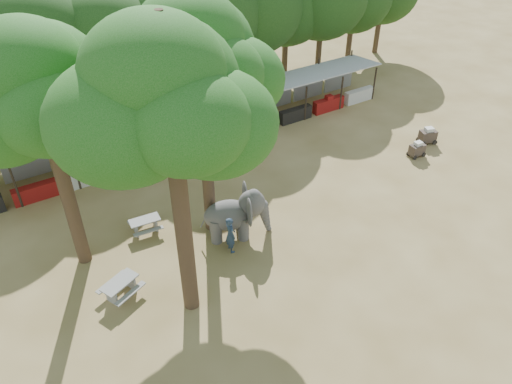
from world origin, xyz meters
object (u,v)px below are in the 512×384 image
yard_tree_center (163,101)px  yard_tree_left (35,94)px  picnic_table_far (145,224)px  elephant (237,214)px  picnic_table_near (121,286)px  yard_tree_back (195,61)px  cart_front (417,149)px  handler (230,235)px  cart_back (428,135)px

yard_tree_center → yard_tree_left: bearing=121.0°
picnic_table_far → elephant: bearing=-29.4°
yard_tree_center → picnic_table_near: bearing=139.7°
yard_tree_back → cart_front: (13.73, -0.80, -8.06)m
cart_front → handler: bearing=-171.6°
yard_tree_back → picnic_table_far: bearing=156.4°
elephant → picnic_table_far: 4.56m
yard_tree_back → yard_tree_left: bearing=170.5°
elephant → yard_tree_back: bearing=148.0°
yard_tree_back → handler: yard_tree_back is taller
cart_front → cart_back: size_ratio=0.81×
picnic_table_far → handler: bearing=-44.6°
yard_tree_left → cart_front: size_ratio=10.77×
yard_tree_left → picnic_table_far: (3.26, 0.20, -7.72)m
handler → picnic_table_near: size_ratio=0.96×
elephant → yard_tree_left: bearing=-176.6°
picnic_table_far → cart_front: size_ratio=1.53×
yard_tree_left → elephant: bearing=-18.5°
picnic_table_near → cart_back: 20.70m
picnic_table_far → cart_front: bearing=-2.1°
yard_tree_back → cart_front: size_ratio=11.10×
yard_tree_center → picnic_table_near: yard_tree_center is taller
yard_tree_left → yard_tree_center: bearing=-59.0°
yard_tree_left → picnic_table_near: bearing=-75.1°
yard_tree_center → cart_front: 19.14m
cart_front → yard_tree_left: bearing=177.4°
yard_tree_left → yard_tree_back: (6.00, -1.00, 0.34)m
elephant → cart_front: elephant is taller
yard_tree_center → cart_front: bearing=10.8°
elephant → picnic_table_near: 6.23m
yard_tree_back → picnic_table_near: size_ratio=5.69×
picnic_table_near → picnic_table_far: 4.15m
yard_tree_back → elephant: bearing=-53.9°
elephant → handler: size_ratio=1.78×
yard_tree_back → cart_back: size_ratio=9.00×
picnic_table_near → cart_back: bearing=-18.0°
picnic_table_near → yard_tree_center: bearing=-64.2°
yard_tree_left → picnic_table_near: 8.36m
yard_tree_center → yard_tree_back: size_ratio=1.06×
cart_back → handler: bearing=-155.1°
yard_tree_back → cart_front: bearing=-3.3°
yard_tree_left → cart_front: yard_tree_left is taller
picnic_table_far → cart_back: 18.22m
yard_tree_back → handler: bearing=-86.2°
yard_tree_center → cart_back: size_ratio=9.54×
picnic_table_near → cart_front: 18.93m
yard_tree_left → picnic_table_far: yard_tree_left is taller
yard_tree_center → handler: (3.14, 1.83, -8.25)m
elephant → cart_back: bearing=26.9°
yard_tree_back → picnic_table_far: 8.60m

